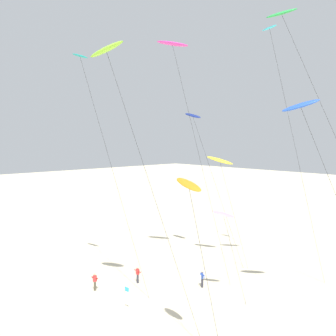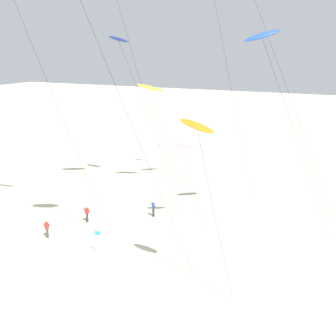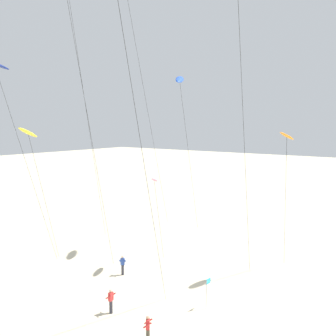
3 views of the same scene
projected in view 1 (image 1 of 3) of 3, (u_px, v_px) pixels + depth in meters
The scene contains 15 objects.
ground_plane at pixel (136, 305), 35.82m from camera, with size 260.00×260.00×0.00m, color beige.
kite_yellow at pixel (220, 161), 46.59m from camera, with size 4.87×2.13×12.60m.
kite_cyan at pixel (273, 44), 42.28m from camera, with size 6.88×2.01×26.06m.
kite_green at pixel (284, 17), 36.89m from camera, with size 12.30×4.15×26.28m.
kite_magenta at pixel (173, 45), 42.20m from camera, with size 8.10×3.25×24.69m.
kite_blue at pixel (301, 107), 32.26m from camera, with size 8.24×2.98×17.82m.
kite_orange at pixel (189, 186), 25.68m from camera, with size 3.73×1.20×12.20m.
kite_pink at pixel (224, 215), 36.43m from camera, with size 3.09×1.57×8.19m.
kite_teal at pixel (82, 63), 39.47m from camera, with size 8.74×2.70×22.88m.
kite_lime at pixel (107, 51), 31.68m from camera, with size 9.87×3.26×22.16m.
kite_navy at pixel (193, 117), 47.81m from camera, with size 7.42×2.19×17.58m.
kite_flyer_nearest at pixel (138, 274), 41.11m from camera, with size 0.58×0.55×1.67m.
kite_flyer_middle at pixel (202, 278), 39.92m from camera, with size 0.72×0.73×1.67m.
kite_flyer_furthest at pixel (95, 281), 39.12m from camera, with size 0.72×0.71×1.67m.
marker_flag at pixel (126, 294), 34.51m from camera, with size 0.57×0.05×2.10m.
Camera 1 is at (27.38, -21.62, 14.74)m, focal length 43.90 mm.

